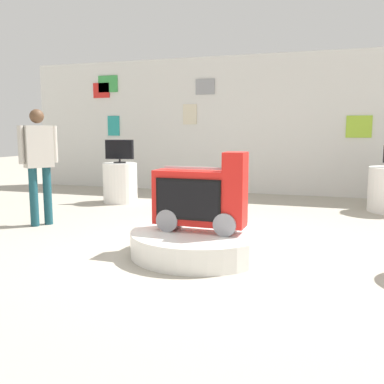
{
  "coord_description": "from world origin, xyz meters",
  "views": [
    {
      "loc": [
        1.33,
        -4.61,
        1.37
      ],
      "look_at": [
        -0.18,
        0.08,
        0.66
      ],
      "focal_mm": 40.05,
      "sensor_mm": 36.0,
      "label": 1
    }
  ],
  "objects": [
    {
      "name": "back_wall_display",
      "position": [
        -0.0,
        4.76,
        1.49
      ],
      "size": [
        11.33,
        0.13,
        2.98
      ],
      "color": "silver",
      "rests_on": "ground"
    },
    {
      "name": "main_display_pedestal",
      "position": [
        -0.02,
        -0.15,
        0.13
      ],
      "size": [
        1.53,
        1.53,
        0.26
      ],
      "primitive_type": "cylinder",
      "color": "white",
      "rests_on": "ground"
    },
    {
      "name": "shopper_browsing_near_truck",
      "position": [
        -2.65,
        0.56,
        0.98
      ],
      "size": [
        0.38,
        0.48,
        1.67
      ],
      "color": "#194751",
      "rests_on": "ground"
    },
    {
      "name": "tv_on_center_rear",
      "position": [
        -2.5,
        2.75,
        0.99
      ],
      "size": [
        0.54,
        0.24,
        0.44
      ],
      "color": "black",
      "rests_on": "display_pedestal_center_rear"
    },
    {
      "name": "display_pedestal_center_rear",
      "position": [
        -2.49,
        2.76,
        0.38
      ],
      "size": [
        0.65,
        0.65,
        0.76
      ],
      "primitive_type": "cylinder",
      "color": "white",
      "rests_on": "ground"
    },
    {
      "name": "novelty_firetruck_tv",
      "position": [
        0.0,
        -0.16,
        0.62
      ],
      "size": [
        1.03,
        0.36,
        0.89
      ],
      "color": "gray",
      "rests_on": "main_display_pedestal"
    },
    {
      "name": "ground_plane",
      "position": [
        0.0,
        0.0,
        0.0
      ],
      "size": [
        30.0,
        30.0,
        0.0
      ],
      "primitive_type": "plane",
      "color": "#A8A091"
    }
  ]
}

